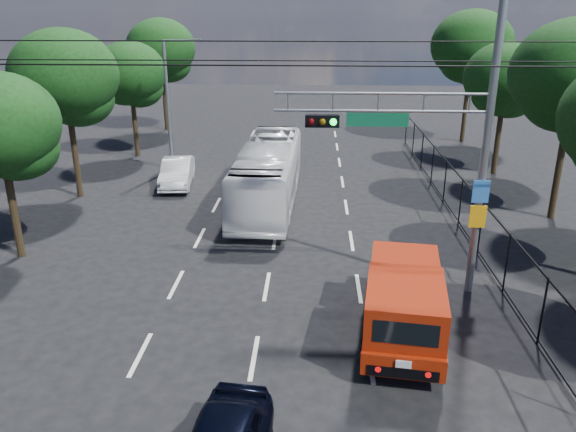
# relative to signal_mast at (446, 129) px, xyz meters

# --- Properties ---
(lane_markings) EXTENTS (6.12, 38.00, 0.01)m
(lane_markings) POSITION_rel_signal_mast_xyz_m (-5.28, 6.01, -5.24)
(lane_markings) COLOR beige
(lane_markings) RESTS_ON ground
(signal_mast) EXTENTS (6.43, 0.39, 9.50)m
(signal_mast) POSITION_rel_signal_mast_xyz_m (0.00, 0.00, 0.00)
(signal_mast) COLOR slate
(signal_mast) RESTS_ON ground
(streetlight_left) EXTENTS (2.09, 0.22, 7.08)m
(streetlight_left) POSITION_rel_signal_mast_xyz_m (-11.62, 14.01, -1.30)
(streetlight_left) COLOR slate
(streetlight_left) RESTS_ON ground
(utility_wires) EXTENTS (22.00, 5.04, 0.74)m
(utility_wires) POSITION_rel_signal_mast_xyz_m (-5.28, 0.84, 1.99)
(utility_wires) COLOR black
(utility_wires) RESTS_ON ground
(fence_right) EXTENTS (0.06, 34.03, 2.00)m
(fence_right) POSITION_rel_signal_mast_xyz_m (2.32, 4.18, -4.21)
(fence_right) COLOR black
(fence_right) RESTS_ON ground
(tree_right_c) EXTENTS (5.10, 5.10, 8.29)m
(tree_right_c) POSITION_rel_signal_mast_xyz_m (6.53, 7.03, 0.49)
(tree_right_c) COLOR black
(tree_right_c) RESTS_ON ground
(tree_right_d) EXTENTS (4.32, 4.32, 7.02)m
(tree_right_d) POSITION_rel_signal_mast_xyz_m (6.13, 14.03, -0.39)
(tree_right_d) COLOR black
(tree_right_d) RESTS_ON ground
(tree_right_e) EXTENTS (5.28, 5.28, 8.58)m
(tree_right_e) POSITION_rel_signal_mast_xyz_m (6.33, 22.03, 0.69)
(tree_right_e) COLOR black
(tree_right_e) RESTS_ON ground
(tree_left_b) EXTENTS (4.08, 4.08, 6.63)m
(tree_left_b) POSITION_rel_signal_mast_xyz_m (-14.47, 2.03, -0.66)
(tree_left_b) COLOR black
(tree_left_b) RESTS_ON ground
(tree_left_c) EXTENTS (4.80, 4.80, 7.80)m
(tree_left_c) POSITION_rel_signal_mast_xyz_m (-15.07, 9.03, 0.15)
(tree_left_c) COLOR black
(tree_left_c) RESTS_ON ground
(tree_left_d) EXTENTS (4.20, 4.20, 6.83)m
(tree_left_d) POSITION_rel_signal_mast_xyz_m (-14.67, 17.03, -0.52)
(tree_left_d) COLOR black
(tree_left_d) RESTS_ON ground
(tree_left_e) EXTENTS (4.92, 4.92, 7.99)m
(tree_left_e) POSITION_rel_signal_mast_xyz_m (-14.87, 25.03, 0.29)
(tree_left_e) COLOR black
(tree_left_e) RESTS_ON ground
(red_pickup) EXTENTS (2.68, 5.66, 2.03)m
(red_pickup) POSITION_rel_signal_mast_xyz_m (-1.31, -2.72, -4.16)
(red_pickup) COLOR black
(red_pickup) RESTS_ON ground
(white_bus) EXTENTS (2.71, 10.34, 2.86)m
(white_bus) POSITION_rel_signal_mast_xyz_m (-5.89, 8.39, -3.81)
(white_bus) COLOR white
(white_bus) RESTS_ON ground
(white_van) EXTENTS (1.91, 4.29, 1.37)m
(white_van) POSITION_rel_signal_mast_xyz_m (-10.78, 11.03, -4.56)
(white_van) COLOR silver
(white_van) RESTS_ON ground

